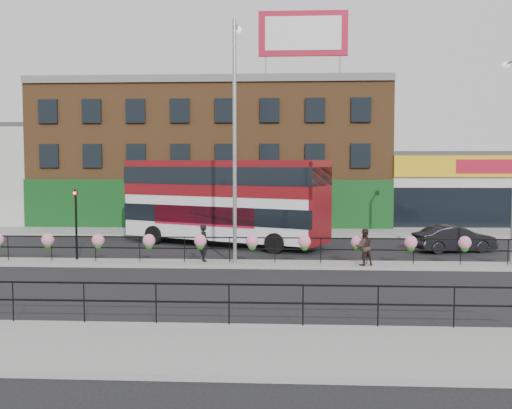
# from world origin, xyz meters

# --- Properties ---
(ground) EXTENTS (120.00, 120.00, 0.00)m
(ground) POSITION_xyz_m (0.00, 0.00, 0.00)
(ground) COLOR black
(ground) RESTS_ON ground
(south_pavement) EXTENTS (60.00, 4.00, 0.15)m
(south_pavement) POSITION_xyz_m (0.00, -12.00, 0.07)
(south_pavement) COLOR gray
(south_pavement) RESTS_ON ground
(north_pavement) EXTENTS (60.00, 4.00, 0.15)m
(north_pavement) POSITION_xyz_m (0.00, 12.00, 0.07)
(north_pavement) COLOR gray
(north_pavement) RESTS_ON ground
(median) EXTENTS (60.00, 1.60, 0.15)m
(median) POSITION_xyz_m (0.00, 0.00, 0.07)
(median) COLOR gray
(median) RESTS_ON ground
(yellow_line_inner) EXTENTS (60.00, 0.10, 0.01)m
(yellow_line_inner) POSITION_xyz_m (0.00, -9.70, 0.01)
(yellow_line_inner) COLOR gold
(yellow_line_inner) RESTS_ON ground
(yellow_line_outer) EXTENTS (60.00, 0.10, 0.01)m
(yellow_line_outer) POSITION_xyz_m (0.00, -9.88, 0.01)
(yellow_line_outer) COLOR gold
(yellow_line_outer) RESTS_ON ground
(brick_building) EXTENTS (25.00, 12.21, 10.30)m
(brick_building) POSITION_xyz_m (-4.00, 19.96, 5.13)
(brick_building) COLOR brown
(brick_building) RESTS_ON ground
(supermarket) EXTENTS (15.00, 12.25, 5.30)m
(supermarket) POSITION_xyz_m (16.00, 19.90, 2.65)
(supermarket) COLOR silver
(supermarket) RESTS_ON ground
(billboard) EXTENTS (6.00, 0.29, 4.40)m
(billboard) POSITION_xyz_m (2.50, 14.99, 13.18)
(billboard) COLOR #A40F27
(billboard) RESTS_ON brick_building
(median_railing) EXTENTS (30.04, 0.56, 1.23)m
(median_railing) POSITION_xyz_m (-0.00, 0.00, 1.05)
(median_railing) COLOR black
(median_railing) RESTS_ON median
(south_railing) EXTENTS (20.04, 0.05, 1.12)m
(south_railing) POSITION_xyz_m (-2.00, -10.10, 0.96)
(south_railing) COLOR black
(south_railing) RESTS_ON south_pavement
(double_decker_bus) EXTENTS (11.62, 7.20, 4.66)m
(double_decker_bus) POSITION_xyz_m (-1.93, 6.34, 2.87)
(double_decker_bus) COLOR silver
(double_decker_bus) RESTS_ON ground
(car) EXTENTS (3.37, 4.75, 1.34)m
(car) POSITION_xyz_m (10.01, 4.71, 0.67)
(car) COLOR black
(car) RESTS_ON ground
(pedestrian_a) EXTENTS (0.86, 0.78, 1.65)m
(pedestrian_a) POSITION_xyz_m (-2.16, 0.22, 0.98)
(pedestrian_a) COLOR black
(pedestrian_a) RESTS_ON median
(pedestrian_b) EXTENTS (1.18, 1.13, 1.58)m
(pedestrian_b) POSITION_xyz_m (4.82, -0.44, 0.94)
(pedestrian_b) COLOR #34251C
(pedestrian_b) RESTS_ON median
(lamp_column_west) EXTENTS (0.38, 1.85, 10.56)m
(lamp_column_west) POSITION_xyz_m (-0.76, 0.20, 6.41)
(lamp_column_west) COLOR gray
(lamp_column_west) RESTS_ON median
(traffic_light_median) EXTENTS (0.15, 0.28, 3.65)m
(traffic_light_median) POSITION_xyz_m (-8.00, 0.39, 2.47)
(traffic_light_median) COLOR black
(traffic_light_median) RESTS_ON median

